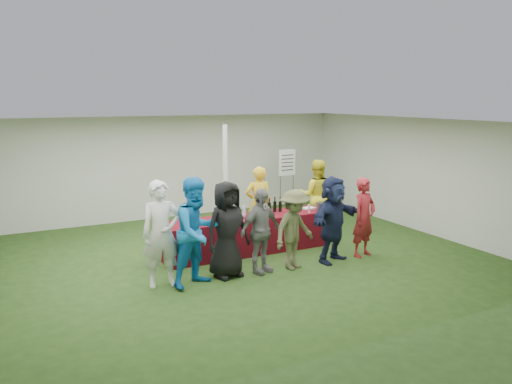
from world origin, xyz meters
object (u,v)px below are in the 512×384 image
customer_1 (197,232)px  customer_6 (364,217)px  customer_3 (260,231)px  staff_back (316,195)px  customer_0 (161,234)px  staff_pourer (258,203)px  customer_5 (333,219)px  customer_2 (227,229)px  wine_list_sign (287,167)px  dump_bucket (321,206)px  customer_4 (294,229)px  serving_table (247,234)px

customer_1 → customer_6: customer_1 is taller
customer_3 → staff_back: bearing=22.0°
customer_0 → staff_pourer: bearing=37.1°
customer_0 → customer_5: (3.34, -0.25, -0.07)m
customer_5 → customer_6: (0.75, -0.00, -0.04)m
staff_back → customer_3: (-2.56, -2.01, -0.08)m
staff_back → customer_3: 3.25m
customer_2 → customer_5: size_ratio=1.02×
wine_list_sign → customer_3: bearing=-126.5°
dump_bucket → customer_4: 1.74m
wine_list_sign → customer_4: wine_list_sign is taller
customer_3 → dump_bucket: bearing=10.4°
customer_2 → customer_3: bearing=-18.8°
staff_pourer → customer_6: staff_pourer is taller
staff_pourer → staff_back: staff_back is taller
customer_6 → serving_table: bearing=132.3°
customer_0 → customer_4: customer_0 is taller
dump_bucket → customer_1: (-3.25, -1.06, 0.10)m
serving_table → customer_0: customer_0 is taller
serving_table → customer_3: bearing=-105.3°
customer_0 → customer_3: size_ratio=1.16×
customer_1 → customer_2: bearing=-7.2°
dump_bucket → wine_list_sign: (0.72, 2.69, 0.48)m
wine_list_sign → serving_table: bearing=-134.1°
serving_table → customer_6: customer_6 is taller
serving_table → customer_1: customer_1 is taller
customer_0 → customer_4: 2.47m
staff_back → customer_5: size_ratio=1.02×
serving_table → customer_2: customer_2 is taller
serving_table → staff_pourer: staff_pourer is taller
customer_0 → serving_table: bearing=30.8°
customer_4 → customer_6: 1.64m
staff_pourer → customer_1: size_ratio=0.89×
customer_0 → customer_1: (0.55, -0.23, 0.03)m
customer_3 → customer_0: bearing=158.1°
serving_table → customer_4: (0.33, -1.32, 0.38)m
customer_0 → customer_2: 1.17m
staff_pourer → customer_2: size_ratio=0.96×
dump_bucket → staff_back: staff_back is taller
customer_0 → customer_6: bearing=0.9°
customer_0 → staff_back: bearing=27.3°
dump_bucket → wine_list_sign: bearing=75.0°
customer_6 → customer_1: bearing=165.5°
dump_bucket → customer_4: size_ratio=0.16×
staff_pourer → customer_6: size_ratio=1.04×
customer_2 → customer_3: 0.63m
staff_pourer → customer_0: (-2.74, -1.76, 0.08)m
staff_pourer → staff_back: size_ratio=0.97×
customer_1 → customer_4: bearing=-21.7°
dump_bucket → staff_back: bearing=61.6°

